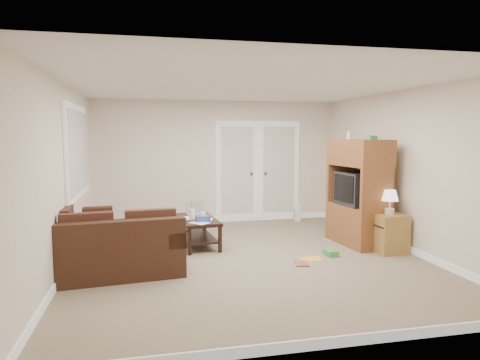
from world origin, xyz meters
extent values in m
plane|color=gray|center=(0.00, 0.00, 0.00)|extent=(5.50, 5.50, 0.00)
cube|color=white|center=(0.00, 0.00, 2.50)|extent=(5.00, 5.50, 0.02)
cube|color=white|center=(-2.50, 0.00, 1.25)|extent=(0.02, 5.50, 2.50)
cube|color=white|center=(2.50, 0.00, 1.25)|extent=(0.02, 5.50, 2.50)
cube|color=white|center=(0.00, 2.75, 1.25)|extent=(5.00, 0.02, 2.50)
cube|color=white|center=(0.00, -2.75, 1.25)|extent=(5.00, 0.02, 2.50)
cube|color=white|center=(0.40, 2.72, 1.02)|extent=(0.90, 0.04, 2.13)
cube|color=white|center=(1.30, 2.72, 1.02)|extent=(0.90, 0.04, 2.13)
cube|color=white|center=(0.40, 2.69, 1.07)|extent=(0.68, 0.02, 1.80)
cube|color=white|center=(1.30, 2.69, 1.07)|extent=(0.68, 0.02, 1.80)
cube|color=white|center=(-2.47, 1.00, 1.55)|extent=(0.04, 1.92, 1.42)
cube|color=white|center=(-2.44, 1.00, 1.55)|extent=(0.02, 1.74, 1.24)
cube|color=#3B2317|center=(-2.33, 0.63, 0.19)|extent=(1.03, 2.16, 0.38)
cube|color=#3B2317|center=(-2.63, 0.60, 0.58)|extent=(0.44, 2.10, 0.39)
cube|color=#3B2317|center=(-2.43, 1.56, 0.48)|extent=(0.83, 0.30, 0.20)
cube|color=#4B2A1E|center=(-2.26, 0.64, 0.43)|extent=(0.75, 2.04, 0.11)
cube|color=#3B2317|center=(-1.81, -0.36, 0.19)|extent=(1.71, 0.99, 0.38)
cube|color=#3B2317|center=(-1.78, -0.66, 0.58)|extent=(1.64, 0.39, 0.39)
cube|color=#3B2317|center=(-1.11, -0.28, 0.48)|extent=(0.30, 0.83, 0.20)
cube|color=#4B2A1E|center=(-1.82, -0.29, 0.43)|extent=(1.59, 0.71, 0.11)
cube|color=black|center=(-1.11, -0.28, 0.59)|extent=(0.37, 0.75, 0.03)
cube|color=red|center=(-1.13, -0.09, 0.61)|extent=(0.30, 0.14, 0.02)
cube|color=black|center=(-0.64, 0.89, 0.43)|extent=(0.67, 1.16, 0.05)
cube|color=black|center=(-0.64, 0.89, 0.15)|extent=(0.58, 1.08, 0.03)
cylinder|color=white|center=(-0.74, 0.83, 0.54)|extent=(0.09, 0.09, 0.16)
cylinder|color=red|center=(-0.74, 0.83, 0.69)|extent=(0.01, 0.01, 0.14)
cube|color=#2D4493|center=(-0.59, 0.59, 0.50)|extent=(0.23, 0.14, 0.09)
cube|color=white|center=(-0.63, 0.79, 0.46)|extent=(0.43, 0.64, 0.00)
cube|color=brown|center=(1.98, 0.46, 0.32)|extent=(0.70, 1.14, 0.65)
cube|color=brown|center=(1.98, 0.46, 1.51)|extent=(0.70, 1.14, 0.43)
cube|color=black|center=(1.96, 0.45, 0.92)|extent=(0.58, 0.70, 0.54)
cube|color=black|center=(1.69, 0.43, 0.94)|extent=(0.07, 0.56, 0.43)
cube|color=#44964C|center=(2.01, 0.19, 1.76)|extent=(0.15, 0.21, 0.06)
cylinder|color=white|center=(1.94, 0.78, 1.79)|extent=(0.08, 0.08, 0.13)
cube|color=#A7813D|center=(2.20, -0.12, 0.30)|extent=(0.48, 0.48, 0.59)
cylinder|color=beige|center=(2.20, -0.12, 0.64)|extent=(0.15, 0.15, 0.09)
cylinder|color=beige|center=(2.20, -0.12, 0.75)|extent=(0.03, 0.03, 0.13)
cone|color=white|center=(2.20, -0.12, 0.89)|extent=(0.26, 0.26, 0.16)
cube|color=white|center=(1.64, 2.45, 0.16)|extent=(0.16, 0.14, 0.33)
cube|color=yellow|center=(0.89, -0.24, 0.00)|extent=(0.33, 0.27, 0.01)
cube|color=#44964C|center=(1.24, -0.13, 0.04)|extent=(0.18, 0.23, 0.09)
imported|color=brown|center=(0.58, -0.43, 0.01)|extent=(0.23, 0.28, 0.02)
camera|label=1|loc=(-1.41, -5.95, 1.80)|focal=32.00mm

